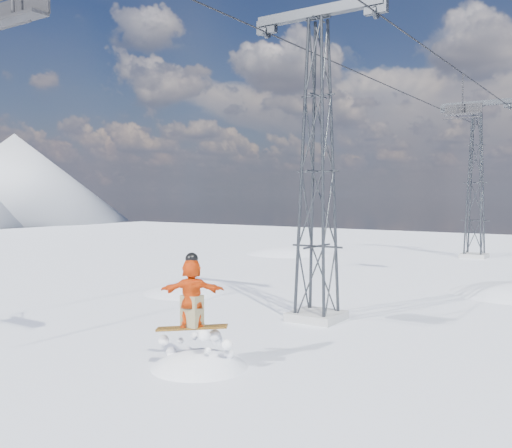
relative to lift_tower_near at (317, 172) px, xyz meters
The scene contains 8 objects.
ground 9.72m from the lift_tower_near, 95.71° to the right, with size 120.00×120.00×0.00m, color white.
snow_terrain 20.81m from the lift_tower_near, 112.81° to the left, with size 39.00×37.00×22.00m.
lift_tower_near is the anchor object (origin of this frame).
lift_tower_far 25.00m from the lift_tower_near, 90.00° to the left, with size 5.20×1.80×11.43m.
haul_cables 12.70m from the lift_tower_near, 90.00° to the left, with size 4.46×51.00×0.06m.
snowboarder_jump 9.89m from the lift_tower_near, 89.73° to the right, with size 4.40×4.40×7.08m.
lift_chair_near 11.43m from the lift_tower_near, 101.62° to the right, with size 2.02×0.58×2.50m.
lift_chair_mid 12.61m from the lift_tower_near, 79.53° to the left, with size 1.87×0.54×2.32m.
Camera 1 is at (10.50, -10.69, 4.67)m, focal length 40.00 mm.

